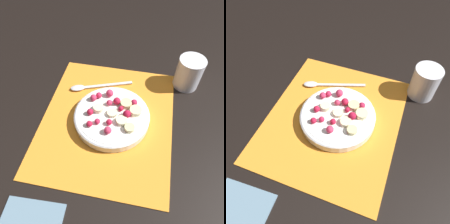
# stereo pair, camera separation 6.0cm
# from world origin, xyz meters

# --- Properties ---
(ground_plane) EXTENTS (3.00, 3.00, 0.00)m
(ground_plane) POSITION_xyz_m (0.00, 0.00, 0.00)
(ground_plane) COLOR black
(placemat) EXTENTS (0.44, 0.37, 0.01)m
(placemat) POSITION_xyz_m (0.00, 0.00, 0.00)
(placemat) COLOR orange
(placemat) RESTS_ON ground_plane
(fruit_bowl) EXTENTS (0.21, 0.21, 0.05)m
(fruit_bowl) POSITION_xyz_m (0.00, -0.01, 0.02)
(fruit_bowl) COLOR white
(fruit_bowl) RESTS_ON placemat
(spoon) EXTENTS (0.08, 0.20, 0.01)m
(spoon) POSITION_xyz_m (0.11, 0.08, 0.01)
(spoon) COLOR silver
(spoon) RESTS_ON placemat
(drinking_glass) EXTENTS (0.08, 0.08, 0.10)m
(drinking_glass) POSITION_xyz_m (0.19, -0.22, 0.05)
(drinking_glass) COLOR white
(drinking_glass) RESTS_ON ground_plane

